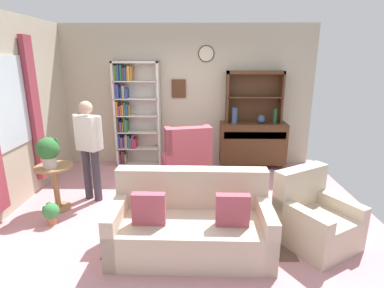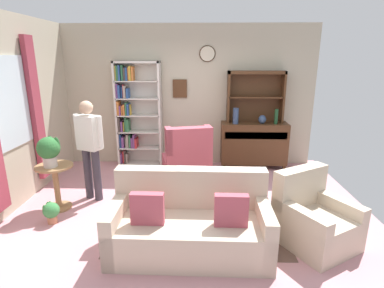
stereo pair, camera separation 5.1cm
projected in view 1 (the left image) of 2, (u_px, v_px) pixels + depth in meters
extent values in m
cube|color=#C68C93|center=(185.00, 210.00, 4.53)|extent=(5.40, 4.60, 0.02)
cube|color=#BCB299|center=(189.00, 97.00, 6.19)|extent=(5.00, 0.06, 2.80)
cylinder|color=beige|center=(206.00, 54.00, 5.91)|extent=(0.28, 0.03, 0.28)
torus|color=#382314|center=(206.00, 54.00, 5.91)|extent=(0.31, 0.02, 0.31)
cube|color=#4C2D19|center=(179.00, 89.00, 6.10)|extent=(0.28, 0.03, 0.36)
cube|color=#BCB299|center=(0.00, 116.00, 4.18)|extent=(0.06, 4.20, 2.80)
cube|color=silver|center=(8.00, 103.00, 4.29)|extent=(0.02, 0.90, 1.30)
cube|color=#9E3847|center=(35.00, 110.00, 4.90)|extent=(0.08, 0.24, 2.30)
cube|color=brown|center=(199.00, 219.00, 4.23)|extent=(2.22, 1.79, 0.01)
cube|color=silver|center=(116.00, 115.00, 6.11)|extent=(0.04, 0.30, 2.10)
cube|color=silver|center=(159.00, 115.00, 6.10)|extent=(0.04, 0.30, 2.10)
cube|color=silver|center=(135.00, 62.00, 5.82)|extent=(0.90, 0.30, 0.04)
cube|color=silver|center=(140.00, 164.00, 6.39)|extent=(0.90, 0.30, 0.04)
cube|color=silver|center=(139.00, 114.00, 6.25)|extent=(0.90, 0.01, 2.10)
cube|color=silver|center=(139.00, 147.00, 6.29)|extent=(0.86, 0.30, 0.02)
cube|color=#723F7F|center=(121.00, 158.00, 6.34)|extent=(0.03, 0.15, 0.20)
cube|color=#B22D33|center=(123.00, 157.00, 6.33)|extent=(0.04, 0.14, 0.25)
cube|color=#3F3833|center=(124.00, 157.00, 6.33)|extent=(0.02, 0.19, 0.27)
cube|color=gray|center=(126.00, 158.00, 6.34)|extent=(0.03, 0.14, 0.20)
cube|color=silver|center=(139.00, 132.00, 6.20)|extent=(0.86, 0.30, 0.02)
cube|color=#284C8C|center=(120.00, 141.00, 6.24)|extent=(0.04, 0.13, 0.27)
cube|color=#723F7F|center=(123.00, 142.00, 6.24)|extent=(0.04, 0.21, 0.22)
cube|color=gray|center=(125.00, 142.00, 6.24)|extent=(0.03, 0.10, 0.22)
cube|color=gray|center=(127.00, 141.00, 6.24)|extent=(0.04, 0.20, 0.28)
cube|color=#337247|center=(129.00, 141.00, 6.24)|extent=(0.03, 0.20, 0.26)
cube|color=#723F7F|center=(131.00, 142.00, 6.24)|extent=(0.04, 0.20, 0.21)
cube|color=#723F7F|center=(133.00, 141.00, 6.23)|extent=(0.03, 0.23, 0.27)
cube|color=#B22D33|center=(135.00, 143.00, 6.24)|extent=(0.04, 0.23, 0.19)
cube|color=silver|center=(138.00, 115.00, 6.11)|extent=(0.86, 0.30, 0.02)
cube|color=#3F3833|center=(119.00, 124.00, 6.14)|extent=(0.04, 0.24, 0.29)
cube|color=#723F7F|center=(121.00, 126.00, 6.15)|extent=(0.04, 0.17, 0.21)
cube|color=gold|center=(123.00, 127.00, 6.16)|extent=(0.02, 0.13, 0.19)
cube|color=#337247|center=(125.00, 124.00, 6.14)|extent=(0.04, 0.12, 0.29)
cube|color=#337247|center=(127.00, 125.00, 6.15)|extent=(0.04, 0.23, 0.25)
cube|color=silver|center=(137.00, 98.00, 6.01)|extent=(0.86, 0.30, 0.02)
cube|color=#CC7233|center=(118.00, 108.00, 6.05)|extent=(0.04, 0.22, 0.27)
cube|color=#723F7F|center=(120.00, 110.00, 6.06)|extent=(0.03, 0.23, 0.19)
cube|color=#CC7233|center=(121.00, 110.00, 6.06)|extent=(0.02, 0.20, 0.19)
cube|color=#CC7233|center=(124.00, 110.00, 6.06)|extent=(0.04, 0.21, 0.21)
cube|color=#337247|center=(126.00, 109.00, 6.05)|extent=(0.02, 0.23, 0.25)
cube|color=#284C8C|center=(128.00, 109.00, 6.06)|extent=(0.04, 0.22, 0.23)
cube|color=gold|center=(129.00, 110.00, 6.06)|extent=(0.02, 0.10, 0.21)
cube|color=silver|center=(136.00, 81.00, 5.92)|extent=(0.86, 0.30, 0.02)
cube|color=#723F7F|center=(116.00, 91.00, 5.96)|extent=(0.04, 0.18, 0.27)
cube|color=#284C8C|center=(119.00, 92.00, 5.96)|extent=(0.04, 0.23, 0.25)
cube|color=#284C8C|center=(121.00, 92.00, 5.97)|extent=(0.03, 0.11, 0.22)
cube|color=#B22D33|center=(122.00, 91.00, 5.96)|extent=(0.02, 0.12, 0.26)
cube|color=gray|center=(124.00, 92.00, 5.96)|extent=(0.04, 0.22, 0.24)
cube|color=#284C8C|center=(127.00, 93.00, 5.97)|extent=(0.04, 0.19, 0.19)
cube|color=gold|center=(115.00, 73.00, 5.87)|extent=(0.02, 0.14, 0.28)
cube|color=#337247|center=(117.00, 73.00, 5.87)|extent=(0.04, 0.17, 0.28)
cube|color=#284C8C|center=(119.00, 73.00, 5.86)|extent=(0.03, 0.23, 0.29)
cube|color=#337247|center=(121.00, 73.00, 5.86)|extent=(0.04, 0.14, 0.29)
cube|color=#3F3833|center=(124.00, 74.00, 5.87)|extent=(0.03, 0.16, 0.24)
cube|color=#284C8C|center=(126.00, 74.00, 5.87)|extent=(0.04, 0.15, 0.25)
cube|color=#CC7233|center=(128.00, 74.00, 5.87)|extent=(0.02, 0.16, 0.25)
cube|color=gold|center=(129.00, 73.00, 5.86)|extent=(0.04, 0.21, 0.28)
cube|color=#CC7233|center=(132.00, 74.00, 5.86)|extent=(0.03, 0.21, 0.27)
cube|color=#4C2D19|center=(252.00, 143.00, 6.15)|extent=(1.30, 0.45, 0.82)
cube|color=#4C2D19|center=(223.00, 167.00, 6.12)|extent=(0.06, 0.06, 0.10)
cube|color=#4C2D19|center=(283.00, 167.00, 6.10)|extent=(0.06, 0.06, 0.10)
cube|color=#4C2D19|center=(221.00, 161.00, 6.46)|extent=(0.06, 0.06, 0.10)
cube|color=#4C2D19|center=(278.00, 161.00, 6.44)|extent=(0.06, 0.06, 0.10)
cube|color=#3D2414|center=(255.00, 135.00, 5.89)|extent=(1.20, 0.01, 0.14)
cube|color=#4C2D19|center=(227.00, 97.00, 5.99)|extent=(0.04, 0.26, 1.00)
cube|color=#4C2D19|center=(281.00, 97.00, 5.97)|extent=(0.04, 0.26, 1.00)
cube|color=#4C2D19|center=(256.00, 72.00, 5.85)|extent=(1.10, 0.26, 0.06)
cube|color=#4C2D19|center=(254.00, 97.00, 5.98)|extent=(1.06, 0.26, 0.02)
cube|color=#4C2D19|center=(253.00, 96.00, 6.10)|extent=(1.10, 0.01, 1.00)
cylinder|color=#33476B|center=(235.00, 116.00, 5.93)|extent=(0.11, 0.11, 0.31)
ellipsoid|color=#33476B|center=(261.00, 119.00, 5.95)|extent=(0.15, 0.15, 0.17)
cylinder|color=#194223|center=(275.00, 116.00, 5.91)|extent=(0.07, 0.07, 0.30)
cube|color=beige|center=(191.00, 235.00, 3.49)|extent=(1.81, 0.88, 0.42)
cube|color=beige|center=(192.00, 187.00, 3.68)|extent=(1.80, 0.23, 0.48)
cube|color=beige|center=(119.00, 227.00, 3.49)|extent=(0.15, 0.85, 0.60)
cube|color=beige|center=(264.00, 229.00, 3.44)|extent=(0.15, 0.85, 0.60)
cube|color=#B74C5B|center=(149.00, 209.00, 3.28)|extent=(0.36, 0.11, 0.36)
cube|color=#B74C5B|center=(233.00, 210.00, 3.25)|extent=(0.36, 0.11, 0.36)
cube|color=white|center=(192.00, 168.00, 3.61)|extent=(0.36, 0.19, 0.00)
cube|color=beige|center=(317.00, 229.00, 3.64)|extent=(1.04, 1.05, 0.40)
cube|color=beige|center=(300.00, 186.00, 3.77)|extent=(0.74, 0.54, 0.48)
cube|color=beige|center=(300.00, 230.00, 3.47)|extent=(0.52, 0.74, 0.55)
cube|color=beige|center=(334.00, 217.00, 3.77)|extent=(0.52, 0.74, 0.55)
cube|color=#B74C5B|center=(185.00, 169.00, 5.56)|extent=(0.94, 0.96, 0.42)
cube|color=#B74C5B|center=(189.00, 146.00, 5.13)|extent=(0.81, 0.38, 0.63)
cube|color=#B74C5B|center=(208.00, 139.00, 5.21)|extent=(0.16, 0.30, 0.44)
cube|color=#B74C5B|center=(168.00, 141.00, 5.07)|extent=(0.16, 0.30, 0.44)
cylinder|color=#997047|center=(53.00, 167.00, 4.36)|extent=(0.52, 0.52, 0.03)
cylinder|color=#997047|center=(56.00, 189.00, 4.45)|extent=(0.08, 0.08, 0.65)
cylinder|color=#997047|center=(59.00, 208.00, 4.54)|extent=(0.36, 0.36, 0.03)
cylinder|color=beige|center=(50.00, 162.00, 4.28)|extent=(0.18, 0.18, 0.15)
sphere|color=#2D6B33|center=(48.00, 149.00, 4.23)|extent=(0.31, 0.31, 0.31)
ellipsoid|color=#2D6B33|center=(50.00, 144.00, 4.32)|extent=(0.09, 0.06, 0.22)
ellipsoid|color=#2D6B33|center=(56.00, 145.00, 4.25)|extent=(0.09, 0.06, 0.22)
cylinder|color=#AD6B4C|center=(52.00, 220.00, 4.12)|extent=(0.13, 0.13, 0.10)
sphere|color=#387F42|center=(51.00, 211.00, 4.08)|extent=(0.22, 0.22, 0.22)
ellipsoid|color=#387F42|center=(45.00, 211.00, 4.03)|extent=(0.06, 0.04, 0.15)
ellipsoid|color=#387F42|center=(50.00, 207.00, 4.14)|extent=(0.06, 0.04, 0.15)
ellipsoid|color=#387F42|center=(48.00, 208.00, 4.12)|extent=(0.06, 0.04, 0.15)
cylinder|color=#38333D|center=(87.00, 174.00, 4.78)|extent=(0.16, 0.16, 0.82)
cylinder|color=#38333D|center=(97.00, 176.00, 4.71)|extent=(0.16, 0.16, 0.82)
cube|color=silver|center=(88.00, 133.00, 4.56)|extent=(0.39, 0.32, 0.52)
sphere|color=tan|center=(86.00, 108.00, 4.46)|extent=(0.26, 0.26, 0.20)
cylinder|color=silver|center=(76.00, 130.00, 4.64)|extent=(0.10, 0.10, 0.48)
cylinder|color=silver|center=(100.00, 133.00, 4.47)|extent=(0.10, 0.10, 0.48)
cube|color=#4C2D19|center=(206.00, 188.00, 4.28)|extent=(0.80, 0.50, 0.03)
cube|color=#4C2D19|center=(180.00, 209.00, 4.14)|extent=(0.05, 0.05, 0.39)
cube|color=#4C2D19|center=(234.00, 209.00, 4.12)|extent=(0.05, 0.05, 0.39)
cube|color=#4C2D19|center=(181.00, 194.00, 4.56)|extent=(0.05, 0.05, 0.39)
cube|color=#4C2D19|center=(231.00, 195.00, 4.55)|extent=(0.05, 0.05, 0.39)
cube|color=#284C8C|center=(203.00, 186.00, 4.28)|extent=(0.21, 0.14, 0.02)
cube|color=#3F3833|center=(203.00, 185.00, 4.26)|extent=(0.16, 0.12, 0.02)
cube|color=#284C8C|center=(203.00, 183.00, 4.25)|extent=(0.16, 0.14, 0.03)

